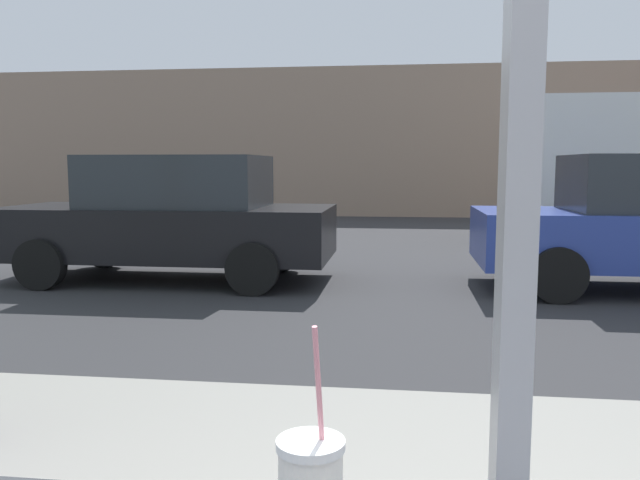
{
  "coord_description": "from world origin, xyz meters",
  "views": [
    {
      "loc": [
        -0.18,
        -0.91,
        1.54
      ],
      "look_at": [
        -0.64,
        2.76,
        1.11
      ],
      "focal_mm": 35.64,
      "sensor_mm": 36.0,
      "label": 1
    }
  ],
  "objects": [
    {
      "name": "ground_plane",
      "position": [
        0.0,
        8.0,
        0.0
      ],
      "size": [
        60.0,
        60.0,
        0.0
      ],
      "primitive_type": "plane",
      "color": "#2D2D30"
    },
    {
      "name": "parked_car_black",
      "position": [
        -3.22,
        7.28,
        0.85
      ],
      "size": [
        4.37,
        1.94,
        1.68
      ],
      "color": "black",
      "rests_on": "ground"
    },
    {
      "name": "building_facade_far",
      "position": [
        0.0,
        19.01,
        2.25
      ],
      "size": [
        28.0,
        1.2,
        4.51
      ],
      "primitive_type": "cube",
      "color": "gray",
      "rests_on": "ground"
    }
  ]
}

